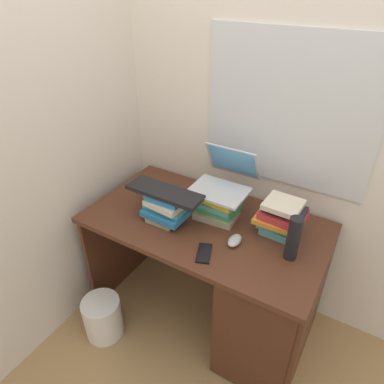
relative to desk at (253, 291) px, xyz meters
name	(u,v)px	position (x,y,z in m)	size (l,w,h in m)	color
ground_plane	(203,311)	(-0.33, 0.03, -0.41)	(6.00, 6.00, 0.00)	#9E7A4C
wall_back	(244,102)	(-0.32, 0.43, 0.89)	(6.00, 0.06, 2.60)	silver
wall_left	(90,100)	(-1.08, 0.03, 0.89)	(0.05, 6.00, 2.60)	beige
desk	(253,291)	(0.00, 0.00, 0.00)	(1.30, 0.72, 0.75)	#4C2819
book_stack_tall	(218,205)	(-0.29, 0.10, 0.42)	(0.24, 0.20, 0.16)	gray
book_stack_keyboard_riser	(166,207)	(-0.52, -0.06, 0.42)	(0.24, 0.19, 0.16)	gray
book_stack_side	(282,218)	(0.05, 0.14, 0.44)	(0.24, 0.20, 0.19)	teal
laptop	(225,178)	(-0.29, 0.17, 0.55)	(0.30, 0.33, 0.21)	#B7BABF
keyboard	(165,192)	(-0.53, -0.06, 0.51)	(0.42, 0.14, 0.02)	black
computer_mouse	(235,240)	(-0.11, -0.06, 0.36)	(0.06, 0.10, 0.04)	#A5A8AD
mug	(148,190)	(-0.75, 0.07, 0.39)	(0.11, 0.07, 0.09)	#B23F33
water_bottle	(293,239)	(0.16, -0.01, 0.46)	(0.06, 0.06, 0.23)	black
cell_phone	(204,253)	(-0.21, -0.20, 0.35)	(0.07, 0.14, 0.01)	black
wastebasket	(103,317)	(-0.78, -0.42, -0.28)	(0.23, 0.23, 0.26)	silver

